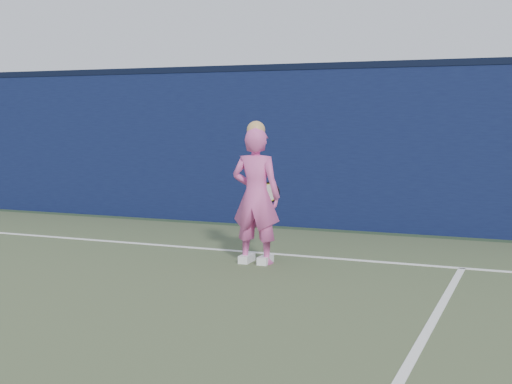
% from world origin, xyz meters
% --- Properties ---
extents(backstop_wall, '(24.00, 0.40, 2.50)m').
position_xyz_m(backstop_wall, '(0.00, 6.50, 1.25)').
color(backstop_wall, '#0C1236').
rests_on(backstop_wall, ground).
extents(wall_cap, '(24.00, 0.42, 0.10)m').
position_xyz_m(wall_cap, '(0.00, 6.50, 2.55)').
color(wall_cap, black).
rests_on(wall_cap, backstop_wall).
extents(player, '(0.60, 0.40, 1.71)m').
position_xyz_m(player, '(2.46, 3.41, 0.83)').
color(player, '#DE56A3').
rests_on(player, ground).
extents(racket, '(0.51, 0.11, 0.27)m').
position_xyz_m(racket, '(2.43, 3.84, 0.81)').
color(racket, black).
rests_on(racket, ground).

